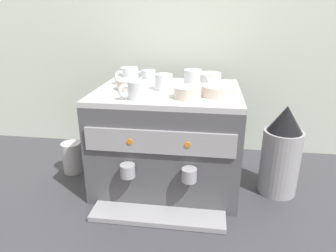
% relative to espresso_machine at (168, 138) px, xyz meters
% --- Properties ---
extents(ground_plane, '(4.00, 4.00, 0.00)m').
position_rel_espresso_machine_xyz_m(ground_plane, '(0.00, 0.00, -0.22)').
color(ground_plane, '#38383D').
extents(tiled_backsplash_wall, '(2.80, 0.03, 0.98)m').
position_rel_espresso_machine_xyz_m(tiled_backsplash_wall, '(0.00, 0.41, 0.27)').
color(tiled_backsplash_wall, silver).
rests_on(tiled_backsplash_wall, ground_plane).
extents(espresso_machine, '(0.61, 0.59, 0.44)m').
position_rel_espresso_machine_xyz_m(espresso_machine, '(0.00, 0.00, 0.00)').
color(espresso_machine, '#4C4C51').
rests_on(espresso_machine, ground_plane).
extents(ceramic_cup_0, '(0.09, 0.06, 0.06)m').
position_rel_espresso_machine_xyz_m(ceramic_cup_0, '(-0.10, 0.10, 0.25)').
color(ceramic_cup_0, silver).
rests_on(ceramic_cup_0, espresso_machine).
extents(ceramic_cup_1, '(0.10, 0.10, 0.07)m').
position_rel_espresso_machine_xyz_m(ceramic_cup_1, '(-0.20, 0.11, 0.25)').
color(ceramic_cup_1, silver).
rests_on(ceramic_cup_1, espresso_machine).
extents(ceramic_cup_2, '(0.11, 0.08, 0.08)m').
position_rel_espresso_machine_xyz_m(ceramic_cup_2, '(0.10, 0.05, 0.26)').
color(ceramic_cup_2, silver).
rests_on(ceramic_cup_2, espresso_machine).
extents(ceramic_cup_3, '(0.07, 0.11, 0.07)m').
position_rel_espresso_machine_xyz_m(ceramic_cup_3, '(-0.02, -0.00, 0.25)').
color(ceramic_cup_3, silver).
rests_on(ceramic_cup_3, espresso_machine).
extents(ceramic_cup_4, '(0.10, 0.08, 0.07)m').
position_rel_espresso_machine_xyz_m(ceramic_cup_4, '(-0.10, -0.16, 0.25)').
color(ceramic_cup_4, silver).
rests_on(ceramic_cup_4, espresso_machine).
extents(ceramic_bowl_0, '(0.10, 0.10, 0.04)m').
position_rel_espresso_machine_xyz_m(ceramic_bowl_0, '(-0.16, -0.02, 0.24)').
color(ceramic_bowl_0, beige).
rests_on(ceramic_bowl_0, espresso_machine).
extents(ceramic_bowl_1, '(0.10, 0.10, 0.04)m').
position_rel_espresso_machine_xyz_m(ceramic_bowl_1, '(0.09, -0.12, 0.24)').
color(ceramic_bowl_1, beige).
rests_on(ceramic_bowl_1, espresso_machine).
extents(ceramic_bowl_2, '(0.13, 0.13, 0.04)m').
position_rel_espresso_machine_xyz_m(ceramic_bowl_2, '(0.20, -0.07, 0.24)').
color(ceramic_bowl_2, beige).
rests_on(ceramic_bowl_2, espresso_machine).
extents(ceramic_bowl_3, '(0.10, 0.10, 0.04)m').
position_rel_espresso_machine_xyz_m(ceramic_bowl_3, '(0.17, 0.16, 0.24)').
color(ceramic_bowl_3, beige).
rests_on(ceramic_bowl_3, espresso_machine).
extents(coffee_grinder, '(0.16, 0.16, 0.39)m').
position_rel_espresso_machine_xyz_m(coffee_grinder, '(0.49, -0.03, -0.03)').
color(coffee_grinder, '#939399').
rests_on(coffee_grinder, ground_plane).
extents(milk_pitcher, '(0.09, 0.09, 0.15)m').
position_rel_espresso_machine_xyz_m(milk_pitcher, '(-0.47, 0.02, -0.14)').
color(milk_pitcher, '#B7B7BC').
rests_on(milk_pitcher, ground_plane).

